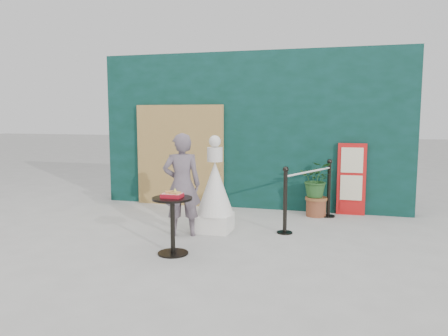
# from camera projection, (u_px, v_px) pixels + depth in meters

# --- Properties ---
(ground) EXTENTS (60.00, 60.00, 0.00)m
(ground) POSITION_uv_depth(u_px,v_px,m) (199.00, 256.00, 5.63)
(ground) COLOR #ADAAA5
(ground) RESTS_ON ground
(back_wall) EXTENTS (6.00, 0.30, 3.00)m
(back_wall) POSITION_uv_depth(u_px,v_px,m) (251.00, 131.00, 8.46)
(back_wall) COLOR #0A2D23
(back_wall) RESTS_ON ground
(bamboo_fence) EXTENTS (1.80, 0.08, 2.00)m
(bamboo_fence) POSITION_uv_depth(u_px,v_px,m) (180.00, 155.00, 8.69)
(bamboo_fence) COLOR tan
(bamboo_fence) RESTS_ON ground
(woman) EXTENTS (0.66, 0.55, 1.54)m
(woman) POSITION_uv_depth(u_px,v_px,m) (182.00, 185.00, 6.49)
(woman) COLOR slate
(woman) RESTS_ON ground
(menu_board) EXTENTS (0.50, 0.07, 1.30)m
(menu_board) POSITION_uv_depth(u_px,v_px,m) (351.00, 179.00, 7.87)
(menu_board) COLOR red
(menu_board) RESTS_ON ground
(statue) EXTENTS (0.58, 0.58, 1.50)m
(statue) POSITION_uv_depth(u_px,v_px,m) (215.00, 193.00, 6.74)
(statue) COLOR white
(statue) RESTS_ON ground
(cafe_table) EXTENTS (0.52, 0.52, 0.75)m
(cafe_table) POSITION_uv_depth(u_px,v_px,m) (173.00, 217.00, 5.64)
(cafe_table) COLOR black
(cafe_table) RESTS_ON ground
(food_basket) EXTENTS (0.26, 0.19, 0.11)m
(food_basket) POSITION_uv_depth(u_px,v_px,m) (172.00, 195.00, 5.61)
(food_basket) COLOR #AF1223
(food_basket) RESTS_ON cafe_table
(planter) EXTENTS (0.58, 0.50, 0.99)m
(planter) POSITION_uv_depth(u_px,v_px,m) (317.00, 184.00, 7.76)
(planter) COLOR brown
(planter) RESTS_ON ground
(stanchion_barrier) EXTENTS (0.84, 1.54, 1.03)m
(stanchion_barrier) POSITION_uv_depth(u_px,v_px,m) (309.00, 195.00, 7.18)
(stanchion_barrier) COLOR black
(stanchion_barrier) RESTS_ON ground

